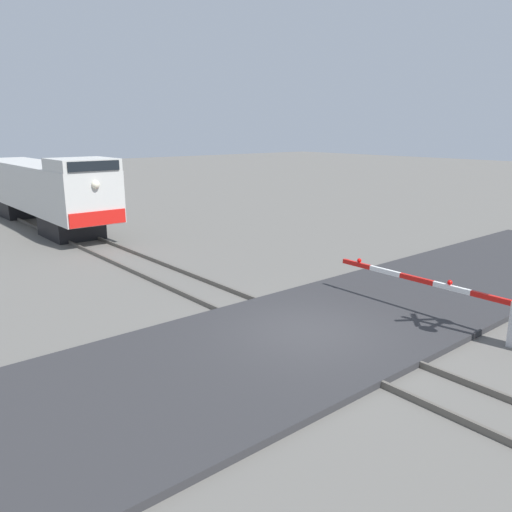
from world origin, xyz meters
name	(u,v)px	position (x,y,z in m)	size (l,w,h in m)	color
ground_plane	(307,337)	(0.00, 0.00, 0.00)	(160.00, 160.00, 0.00)	#605E59
rail_track_left	(287,341)	(-0.72, 0.00, 0.07)	(0.08, 80.00, 0.15)	#59544C
rail_track_right	(326,327)	(0.72, 0.00, 0.07)	(0.08, 80.00, 0.15)	#59544C
road_surface	(307,334)	(0.00, 0.00, 0.08)	(36.00, 5.82, 0.16)	#2D2D30
locomotive	(42,189)	(0.00, 20.60, 2.07)	(2.76, 15.49, 3.99)	black
crossing_gate	(487,307)	(3.54, -3.00, 0.82)	(0.36, 6.19, 1.31)	silver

